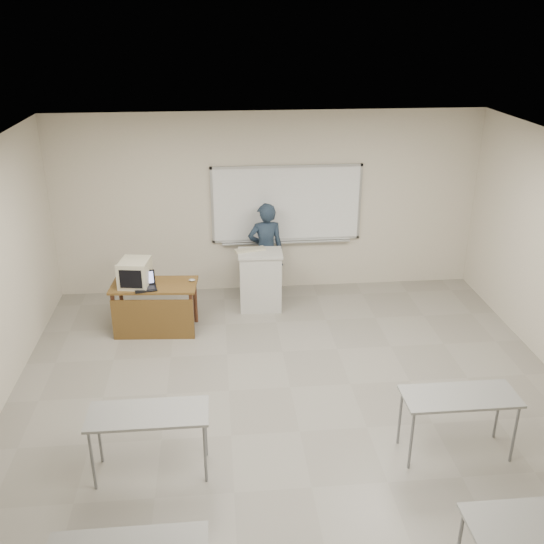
{
  "coord_description": "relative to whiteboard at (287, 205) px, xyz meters",
  "views": [
    {
      "loc": [
        -0.84,
        -5.56,
        4.36
      ],
      "look_at": [
        -0.11,
        2.2,
        1.04
      ],
      "focal_mm": 40.0,
      "sensor_mm": 36.0,
      "label": 1
    }
  ],
  "objects": [
    {
      "name": "laptop",
      "position": [
        -2.2,
        -1.49,
        -0.68
      ],
      "size": [
        0.31,
        0.29,
        0.23
      ],
      "rotation": [
        0.0,
        0.0,
        0.19
      ],
      "color": "black",
      "rests_on": "instructor_desk"
    },
    {
      "name": "instructor_desk",
      "position": [
        -2.1,
        -1.48,
        -0.97
      ],
      "size": [
        1.24,
        0.62,
        0.75
      ],
      "rotation": [
        0.0,
        0.0,
        -0.08
      ],
      "color": "brown",
      "rests_on": "floor"
    },
    {
      "name": "student_desks",
      "position": [
        -0.3,
        -5.32,
        -0.81
      ],
      "size": [
        4.4,
        2.2,
        0.73
      ],
      "color": "gray",
      "rests_on": "floor"
    },
    {
      "name": "presenter",
      "position": [
        -0.37,
        -0.29,
        -0.68
      ],
      "size": [
        0.62,
        0.44,
        1.61
      ],
      "primitive_type": "imported",
      "rotation": [
        0.0,
        0.0,
        3.24
      ],
      "color": "black",
      "rests_on": "floor"
    },
    {
      "name": "keyboard",
      "position": [
        -0.65,
        -0.69,
        -0.51
      ],
      "size": [
        0.5,
        0.28,
        0.03
      ],
      "primitive_type": "cube",
      "rotation": [
        0.0,
        0.0,
        0.26
      ],
      "color": "#BFB89B",
      "rests_on": "podium"
    },
    {
      "name": "crt_monitor",
      "position": [
        -2.35,
        -1.37,
        -0.54
      ],
      "size": [
        0.42,
        0.47,
        0.4
      ],
      "rotation": [
        0.0,
        0.0,
        -0.16
      ],
      "color": "#BFB89B",
      "rests_on": "instructor_desk"
    },
    {
      "name": "whiteboard",
      "position": [
        0.0,
        0.0,
        0.0
      ],
      "size": [
        2.48,
        0.1,
        1.31
      ],
      "color": "white",
      "rests_on": "floor"
    },
    {
      "name": "podium",
      "position": [
        -0.5,
        -0.77,
        -1.0
      ],
      "size": [
        0.69,
        0.5,
        0.96
      ],
      "rotation": [
        0.0,
        0.0,
        -0.04
      ],
      "color": "#B9B8B1",
      "rests_on": "floor"
    },
    {
      "name": "floor",
      "position": [
        -0.3,
        -3.97,
        -1.49
      ],
      "size": [
        7.0,
        8.0,
        0.01
      ],
      "primitive_type": "cube",
      "color": "gray",
      "rests_on": "ground"
    },
    {
      "name": "mouse",
      "position": [
        -1.55,
        -1.32,
        -0.71
      ],
      "size": [
        0.11,
        0.09,
        0.04
      ],
      "primitive_type": "ellipsoid",
      "rotation": [
        0.0,
        0.0,
        -0.33
      ],
      "color": "#969A9D",
      "rests_on": "instructor_desk"
    }
  ]
}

